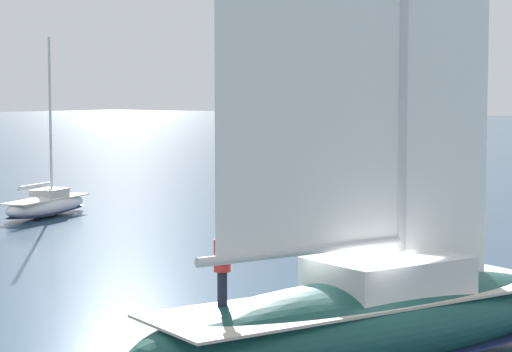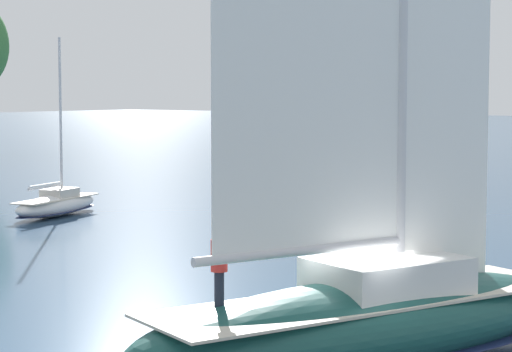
# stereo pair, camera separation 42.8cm
# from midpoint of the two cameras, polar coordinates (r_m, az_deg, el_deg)

# --- Properties ---
(sailboat_main) EXTENTS (12.17, 7.16, 16.14)m
(sailboat_main) POSITION_cam_midpoint_polar(r_m,az_deg,el_deg) (22.05, 5.88, -7.74)
(sailboat_main) COLOR #194C47
(sailboat_main) RESTS_ON ground
(sailboat_moored_mid_channel) EXTENTS (6.46, 3.24, 8.57)m
(sailboat_moored_mid_channel) POSITION_cam_midpoint_polar(r_m,az_deg,el_deg) (48.90, -12.14, -1.59)
(sailboat_moored_mid_channel) COLOR silver
(sailboat_moored_mid_channel) RESTS_ON ground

